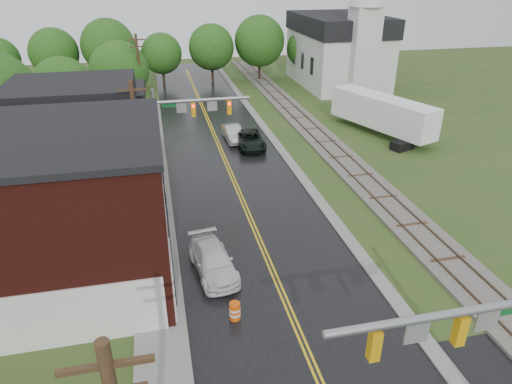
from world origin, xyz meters
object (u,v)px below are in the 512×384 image
object	(u,v)px
brick_building	(20,215)
traffic_signal_far	(184,117)
utility_pole_c	(140,76)
sedan_silver	(233,133)
traffic_signal_near	(478,340)
pickup_white	(213,261)
church	(341,43)
suv_dark	(250,140)
utility_pole_b	(138,147)
construction_barrel	(235,311)
tree_left_e	(121,72)
semi_trailer	(382,112)
tree_left_c	(65,90)

from	to	relation	value
brick_building	traffic_signal_far	size ratio (longest dim) A/B	1.95
utility_pole_c	sedan_silver	bearing A→B (deg)	-47.94
brick_building	traffic_signal_far	xyz separation A→B (m)	(9.01, 12.00, 0.82)
traffic_signal_near	pickup_white	xyz separation A→B (m)	(-6.67, 11.99, -4.26)
church	suv_dark	xyz separation A→B (m)	(-17.20, -21.16, -5.11)
church	utility_pole_b	bearing A→B (deg)	-130.18
traffic_signal_far	brick_building	bearing A→B (deg)	-126.92
brick_building	utility_pole_b	xyz separation A→B (m)	(5.68, 7.00, 0.57)
traffic_signal_far	pickup_white	distance (m)	13.70
brick_building	construction_barrel	size ratio (longest dim) A/B	15.29
utility_pole_b	tree_left_e	world-z (taller)	utility_pole_b
church	traffic_signal_far	bearing A→B (deg)	-131.27
traffic_signal_near	brick_building	bearing A→B (deg)	140.83
utility_pole_b	semi_trailer	xyz separation A→B (m)	(23.12, 11.33, -2.47)
tree_left_c	semi_trailer	xyz separation A→B (m)	(30.17, -6.57, -2.26)
brick_building	traffic_signal_near	xyz separation A→B (m)	(15.96, -13.00, 0.82)
utility_pole_b	brick_building	bearing A→B (deg)	-129.07
utility_pole_c	construction_barrel	world-z (taller)	utility_pole_c
church	sedan_silver	xyz separation A→B (m)	(-18.43, -19.02, -5.12)
pickup_white	construction_barrel	world-z (taller)	pickup_white
suv_dark	pickup_white	distance (m)	19.53
traffic_signal_near	construction_barrel	xyz separation A→B (m)	(-6.18, 8.00, -4.50)
church	utility_pole_b	xyz separation A→B (m)	(-26.80, -31.74, -1.11)
traffic_signal_near	suv_dark	xyz separation A→B (m)	(-0.68, 30.58, -4.24)
construction_barrel	utility_pole_c	bearing A→B (deg)	96.87
pickup_white	construction_barrel	bearing A→B (deg)	-90.51
utility_pole_b	construction_barrel	world-z (taller)	utility_pole_b
brick_building	semi_trailer	bearing A→B (deg)	32.47
tree_left_c	sedan_silver	bearing A→B (deg)	-18.57
semi_trailer	construction_barrel	world-z (taller)	semi_trailer
traffic_signal_far	traffic_signal_near	bearing A→B (deg)	-74.48
church	semi_trailer	bearing A→B (deg)	-100.22
utility_pole_b	utility_pole_c	distance (m)	22.00
utility_pole_c	tree_left_c	distance (m)	8.16
traffic_signal_far	utility_pole_b	world-z (taller)	utility_pole_b
tree_left_c	construction_barrel	xyz separation A→B (m)	(11.14, -29.90, -4.04)
church	traffic_signal_far	xyz separation A→B (m)	(-23.47, -26.74, -0.86)
utility_pole_b	utility_pole_c	size ratio (longest dim) A/B	1.00
suv_dark	sedan_silver	world-z (taller)	suv_dark
semi_trailer	traffic_signal_far	bearing A→B (deg)	-162.25
traffic_signal_near	sedan_silver	distance (m)	33.05
tree_left_e	semi_trailer	bearing A→B (deg)	-26.53
suv_dark	semi_trailer	world-z (taller)	semi_trailer
traffic_signal_far	tree_left_e	bearing A→B (deg)	105.89
tree_left_e	utility_pole_b	bearing A→B (deg)	-85.10
tree_left_c	suv_dark	world-z (taller)	tree_left_c
tree_left_e	utility_pole_c	bearing A→B (deg)	-42.84
utility_pole_b	construction_barrel	distance (m)	13.37
traffic_signal_far	utility_pole_c	distance (m)	17.33
pickup_white	brick_building	bearing A→B (deg)	166.18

